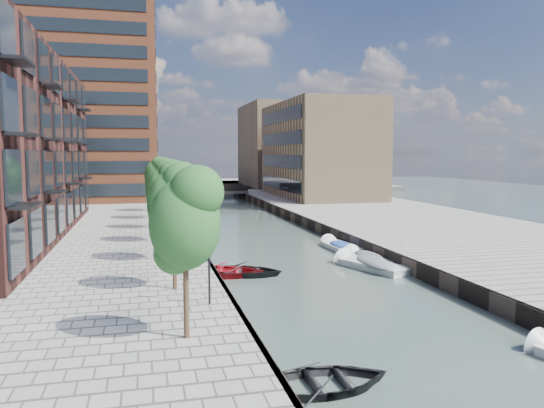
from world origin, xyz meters
name	(u,v)px	position (x,y,z in m)	size (l,w,h in m)	color
water	(241,225)	(0.00, 40.00, 0.00)	(300.00, 300.00, 0.00)	#38473F
quay_right	(381,216)	(16.00, 40.00, 0.50)	(20.00, 140.00, 1.00)	gray
quay_wall_left	(182,222)	(-6.10, 40.00, 0.50)	(0.25, 140.00, 1.00)	#332823
quay_wall_right	(296,218)	(6.10, 40.00, 0.50)	(0.25, 140.00, 1.00)	#332823
far_closure	(191,186)	(0.00, 100.00, 0.50)	(80.00, 40.00, 1.00)	gray
apartment_block	(7,147)	(-20.00, 30.00, 8.00)	(8.00, 38.00, 14.00)	black
tower	(89,92)	(-17.00, 65.00, 16.00)	(18.00, 18.00, 30.00)	brown
tan_block_near	(319,150)	(16.00, 62.00, 8.00)	(12.00, 25.00, 14.00)	#9C8260
tan_block_far	(276,146)	(16.00, 88.00, 9.00)	(12.00, 20.00, 16.00)	#9C8260
bridge	(206,191)	(0.00, 72.00, 1.39)	(13.00, 6.00, 1.30)	gray
tree_0	(185,217)	(-8.50, 4.00, 5.31)	(2.50, 2.50, 5.95)	#382619
tree_1	(173,200)	(-8.50, 11.00, 5.31)	(2.50, 2.50, 5.95)	#382619
tree_2	(167,190)	(-8.50, 18.00, 5.31)	(2.50, 2.50, 5.95)	#382619
tree_3	(163,183)	(-8.50, 25.00, 5.31)	(2.50, 2.50, 5.95)	#382619
tree_4	(160,179)	(-8.50, 32.00, 5.31)	(2.50, 2.50, 5.95)	#382619
tree_5	(157,176)	(-8.50, 39.00, 5.31)	(2.50, 2.50, 5.95)	#382619
tree_6	(156,173)	(-8.50, 46.00, 5.31)	(2.50, 2.50, 5.95)	#382619
lamp_0	(209,247)	(-7.20, 8.00, 3.51)	(0.24, 0.24, 4.12)	black
lamp_1	(182,209)	(-7.20, 24.00, 3.51)	(0.24, 0.24, 4.12)	black
lamp_2	(171,193)	(-7.20, 40.00, 3.51)	(0.24, 0.24, 4.12)	black
sloop_0	(324,389)	(-4.41, 1.00, 0.00)	(3.24, 4.53, 0.94)	black
sloop_1	(243,275)	(-4.00, 17.20, 0.00)	(3.48, 4.87, 1.01)	black
sloop_2	(224,276)	(-5.18, 17.28, 0.00)	(3.53, 4.95, 1.02)	maroon
sloop_3	(194,234)	(-5.40, 34.48, 0.00)	(3.31, 4.64, 0.96)	white
sloop_4	(190,227)	(-5.34, 39.18, 0.00)	(3.56, 4.99, 1.03)	black
motorboat_1	(368,265)	(4.32, 17.17, 0.22)	(3.74, 5.70, 1.80)	silver
motorboat_2	(339,247)	(5.09, 24.52, 0.09)	(2.26, 4.95, 1.59)	white
motorboat_3	(339,247)	(4.90, 23.98, 0.19)	(1.84, 4.70, 1.54)	silver
motorboat_4	(366,258)	(5.12, 19.42, 0.19)	(2.21, 4.86, 1.56)	silver
car	(297,193)	(11.55, 58.34, 1.73)	(1.73, 4.30, 1.46)	#999B9D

